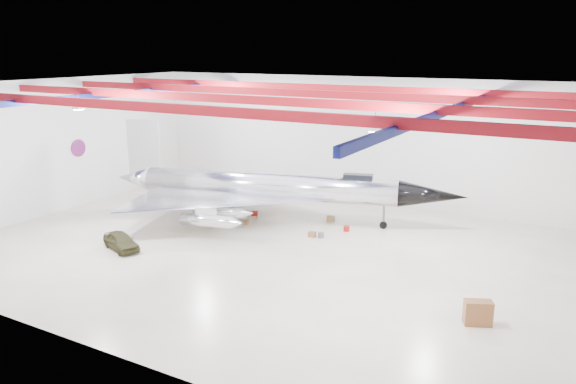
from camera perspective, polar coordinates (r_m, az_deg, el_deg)
The scene contains 17 objects.
floor at distance 38.69m, azimuth -2.54°, elevation -5.79°, with size 40.00×40.00×0.00m, color #B9A993.
wall_back at distance 50.30m, azimuth 6.47°, elevation 5.32°, with size 40.00×40.00×0.00m, color silver.
wall_left at distance 50.51m, azimuth -22.34°, elevation 4.38°, with size 30.00×30.00×0.00m, color silver.
ceiling at distance 36.41m, azimuth -2.73°, elevation 10.70°, with size 40.00×40.00×0.00m, color #0A0F38.
ceiling_structure at distance 36.45m, azimuth -2.72°, elevation 9.64°, with size 39.50×29.50×1.08m.
wall_roundel at distance 51.79m, azimuth -20.53°, elevation 4.20°, with size 1.50×1.50×0.10m, color #B21414.
jet_aircraft at distance 44.30m, azimuth -2.09°, elevation 0.26°, with size 27.78×19.89×7.72m.
jeep at distance 39.98m, azimuth -16.59°, elevation -4.81°, with size 1.41×3.51×1.20m, color #36341B.
desk at distance 29.94m, azimuth 18.74°, elevation -11.53°, with size 1.36×0.68×1.25m, color brown.
crate_ply at distance 44.00m, azimuth -4.31°, elevation -3.09°, with size 0.45×0.36×0.32m, color olive.
toolbox_red at distance 46.18m, azimuth -3.41°, elevation -2.20°, with size 0.51×0.41×0.36m, color #A01810.
engine_drum at distance 40.90m, azimuth 3.38°, elevation -4.38°, with size 0.43×0.43×0.39m, color #59595B.
parts_bin at distance 44.70m, azimuth 4.34°, elevation -2.73°, with size 0.61×0.49×0.43m, color olive.
crate_small at distance 46.29m, azimuth -4.79°, elevation -2.26°, with size 0.34×0.27×0.24m, color #59595B.
tool_chest at distance 42.45m, azimuth 5.97°, elevation -3.71°, with size 0.46×0.46×0.41m, color #A01810.
oil_barrel at distance 41.06m, azimuth 2.46°, elevation -4.31°, with size 0.52×0.42×0.37m, color olive.
spares_box at distance 44.71m, azimuth 4.53°, elevation -2.75°, with size 0.44×0.44×0.40m, color #59595B.
Camera 1 is at (19.26, -30.81, 13.30)m, focal length 35.00 mm.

